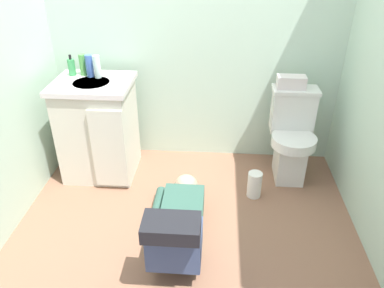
{
  "coord_description": "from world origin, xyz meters",
  "views": [
    {
      "loc": [
        0.19,
        -2.0,
        1.86
      ],
      "look_at": [
        0.02,
        0.41,
        0.45
      ],
      "focal_mm": 35.34,
      "sensor_mm": 36.0,
      "label": 1
    }
  ],
  "objects": [
    {
      "name": "paper_towel_roll",
      "position": [
        0.5,
        0.41,
        0.11
      ],
      "size": [
        0.11,
        0.11,
        0.21
      ],
      "primitive_type": "cylinder",
      "color": "white",
      "rests_on": "ground_plane"
    },
    {
      "name": "vanity_cabinet",
      "position": [
        -0.77,
        0.67,
        0.42
      ],
      "size": [
        0.6,
        0.53,
        0.82
      ],
      "color": "beige",
      "rests_on": "ground_plane"
    },
    {
      "name": "bottle_green",
      "position": [
        -0.87,
        0.82,
        0.9
      ],
      "size": [
        0.06,
        0.06,
        0.17
      ],
      "primitive_type": "cylinder",
      "color": "#53A14C",
      "rests_on": "vanity_cabinet"
    },
    {
      "name": "bottle_clear",
      "position": [
        -0.74,
        0.76,
        0.91
      ],
      "size": [
        0.05,
        0.05,
        0.18
      ],
      "primitive_type": "cylinder",
      "color": "silver",
      "rests_on": "vanity_cabinet"
    },
    {
      "name": "wall_back",
      "position": [
        0.0,
        1.08,
        1.2
      ],
      "size": [
        2.56,
        0.08,
        2.4
      ],
      "primitive_type": "cube",
      "color": "#B8D3BD",
      "rests_on": "ground_plane"
    },
    {
      "name": "tissue_box",
      "position": [
        0.76,
        0.82,
        0.8
      ],
      "size": [
        0.22,
        0.11,
        0.1
      ],
      "primitive_type": "cube",
      "color": "silver",
      "rests_on": "toilet"
    },
    {
      "name": "toilet",
      "position": [
        0.8,
        0.73,
        0.37
      ],
      "size": [
        0.36,
        0.46,
        0.75
      ],
      "color": "silver",
      "rests_on": "ground_plane"
    },
    {
      "name": "bottle_blue",
      "position": [
        -0.81,
        0.78,
        0.91
      ],
      "size": [
        0.06,
        0.06,
        0.17
      ],
      "primitive_type": "cylinder",
      "color": "#4063B0",
      "rests_on": "vanity_cabinet"
    },
    {
      "name": "soap_dispenser",
      "position": [
        -0.96,
        0.8,
        0.89
      ],
      "size": [
        0.06,
        0.06,
        0.17
      ],
      "color": "#3C9653",
      "rests_on": "vanity_cabinet"
    },
    {
      "name": "ground_plane",
      "position": [
        0.0,
        0.0,
        -0.02
      ],
      "size": [
        2.9,
        3.08,
        0.04
      ],
      "primitive_type": "cube",
      "color": "#895E48"
    },
    {
      "name": "faucet",
      "position": [
        -0.77,
        0.82,
        0.87
      ],
      "size": [
        0.02,
        0.02,
        0.1
      ],
      "primitive_type": "cylinder",
      "color": "silver",
      "rests_on": "vanity_cabinet"
    },
    {
      "name": "person_plumber",
      "position": [
        -0.03,
        -0.15,
        0.18
      ],
      "size": [
        0.39,
        1.06,
        0.52
      ],
      "color": "#33594C",
      "rests_on": "ground_plane"
    }
  ]
}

